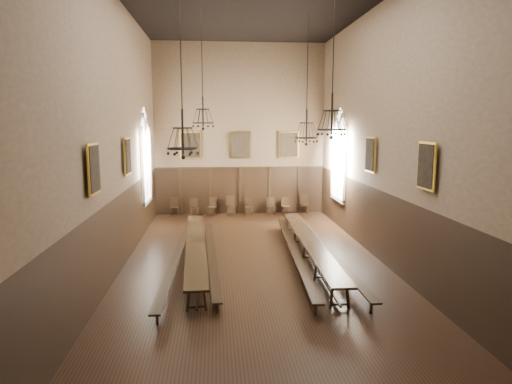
{
  "coord_description": "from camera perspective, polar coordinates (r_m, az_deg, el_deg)",
  "views": [
    {
      "loc": [
        -1.29,
        -15.31,
        4.84
      ],
      "look_at": [
        0.2,
        1.5,
        2.29
      ],
      "focal_mm": 32.0,
      "sensor_mm": 36.0,
      "label": 1
    }
  ],
  "objects": [
    {
      "name": "floor",
      "position": [
        16.12,
        -0.23,
        -8.93
      ],
      "size": [
        9.0,
        18.0,
        0.02
      ],
      "primitive_type": "cube",
      "color": "black",
      "rests_on": "ground"
    },
    {
      "name": "wall_back",
      "position": [
        24.36,
        -2.03,
        7.78
      ],
      "size": [
        9.0,
        0.02,
        9.0
      ],
      "primitive_type": "cube",
      "color": "#826850",
      "rests_on": "ground"
    },
    {
      "name": "wall_front",
      "position": [
        6.44,
        6.51,
        5.49
      ],
      "size": [
        9.0,
        0.02,
        9.0
      ],
      "primitive_type": "cube",
      "color": "#826850",
      "rests_on": "ground"
    },
    {
      "name": "wall_left",
      "position": [
        15.65,
        -17.05,
        6.96
      ],
      "size": [
        0.02,
        18.0,
        9.0
      ],
      "primitive_type": "cube",
      "color": "#826850",
      "rests_on": "ground"
    },
    {
      "name": "wall_right",
      "position": [
        16.38,
        15.81,
        7.07
      ],
      "size": [
        0.02,
        18.0,
        9.0
      ],
      "primitive_type": "cube",
      "color": "#826850",
      "rests_on": "ground"
    },
    {
      "name": "wainscot_panelling",
      "position": [
        15.78,
        -0.23,
        -4.57
      ],
      "size": [
        9.0,
        18.0,
        2.5
      ],
      "primitive_type": null,
      "color": "black",
      "rests_on": "floor"
    },
    {
      "name": "table_left",
      "position": [
        16.22,
        -7.53,
        -7.51
      ],
      "size": [
        1.09,
        9.37,
        0.73
      ],
      "rotation": [
        0.0,
        0.0,
        0.05
      ],
      "color": "black",
      "rests_on": "floor"
    },
    {
      "name": "table_right",
      "position": [
        16.47,
        6.75,
        -7.22
      ],
      "size": [
        0.89,
        9.57,
        0.75
      ],
      "rotation": [
        0.0,
        0.0,
        -0.02
      ],
      "color": "black",
      "rests_on": "floor"
    },
    {
      "name": "bench_left_outer",
      "position": [
        15.79,
        -9.84,
        -8.34
      ],
      "size": [
        0.53,
        9.69,
        0.44
      ],
      "rotation": [
        0.0,
        0.0,
        -0.02
      ],
      "color": "black",
      "rests_on": "floor"
    },
    {
      "name": "bench_left_inner",
      "position": [
        16.06,
        -5.53,
        -8.02
      ],
      "size": [
        0.62,
        9.11,
        0.41
      ],
      "rotation": [
        0.0,
        0.0,
        0.04
      ],
      "color": "black",
      "rests_on": "floor"
    },
    {
      "name": "bench_right_inner",
      "position": [
        16.41,
        4.77,
        -7.54
      ],
      "size": [
        0.83,
        10.18,
        0.46
      ],
      "rotation": [
        0.0,
        0.0,
        -0.05
      ],
      "color": "black",
      "rests_on": "floor"
    },
    {
      "name": "bench_right_outer",
      "position": [
        16.44,
        9.01,
        -7.64
      ],
      "size": [
        0.31,
        9.76,
        0.44
      ],
      "rotation": [
        0.0,
        0.0,
        0.0
      ],
      "color": "black",
      "rests_on": "floor"
    },
    {
      "name": "chair_0",
      "position": [
        24.44,
        -10.15,
        -2.29
      ],
      "size": [
        0.43,
        0.43,
        0.95
      ],
      "rotation": [
        0.0,
        0.0,
        0.02
      ],
      "color": "black",
      "rests_on": "floor"
    },
    {
      "name": "chair_1",
      "position": [
        24.32,
        -7.71,
        -2.31
      ],
      "size": [
        0.46,
        0.46,
        0.92
      ],
      "rotation": [
        0.0,
        0.0,
        0.16
      ],
      "color": "black",
      "rests_on": "floor"
    },
    {
      "name": "chair_2",
      "position": [
        24.29,
        -5.53,
        -2.27
      ],
      "size": [
        0.53,
        0.53,
        0.94
      ],
      "rotation": [
        0.0,
        0.0,
        -0.33
      ],
      "color": "black",
      "rests_on": "floor"
    },
    {
      "name": "chair_3",
      "position": [
        24.24,
        -3.15,
        -2.2
      ],
      "size": [
        0.5,
        0.5,
        1.03
      ],
      "rotation": [
        0.0,
        0.0,
        0.11
      ],
      "color": "black",
      "rests_on": "floor"
    },
    {
      "name": "chair_4",
      "position": [
        24.38,
        -0.94,
        -2.23
      ],
      "size": [
        0.4,
        0.4,
        0.89
      ],
      "rotation": [
        0.0,
        0.0,
        -0.03
      ],
      "color": "black",
      "rests_on": "floor"
    },
    {
      "name": "chair_5",
      "position": [
        24.39,
        1.86,
        -2.21
      ],
      "size": [
        0.44,
        0.44,
        0.91
      ],
      "rotation": [
        0.0,
        0.0,
        0.11
      ],
      "color": "black",
      "rests_on": "floor"
    },
    {
      "name": "chair_6",
      "position": [
        24.55,
        3.76,
        -2.15
      ],
      "size": [
        0.47,
        0.47,
        0.91
      ],
      "rotation": [
        0.0,
        0.0,
        0.18
      ],
      "color": "black",
      "rests_on": "floor"
    },
    {
      "name": "chair_7",
      "position": [
        24.78,
        6.02,
        -2.02
      ],
      "size": [
        0.47,
        0.47,
        1.0
      ],
      "rotation": [
        0.0,
        0.0,
        -0.07
      ],
      "color": "black",
      "rests_on": "floor"
    },
    {
      "name": "chandelier_back_left",
      "position": [
        17.56,
        -6.65,
        9.55
      ],
      "size": [
        0.8,
        0.8,
        4.29
      ],
      "color": "black",
      "rests_on": "ceiling"
    },
    {
      "name": "chandelier_back_right",
      "position": [
        18.2,
        6.33,
        7.7
      ],
      "size": [
        0.91,
        0.91,
        4.89
      ],
      "color": "black",
      "rests_on": "ceiling"
    },
    {
      "name": "chandelier_front_left",
      "position": [
        12.96,
        -9.14,
        6.79
      ],
      "size": [
        0.89,
        0.89,
        5.02
      ],
      "color": "black",
      "rests_on": "ceiling"
    },
    {
      "name": "chandelier_front_right",
      "position": [
        13.6,
        9.45,
        8.95
      ],
      "size": [
        0.85,
        0.85,
        4.49
      ],
      "color": "black",
      "rests_on": "ceiling"
    },
    {
      "name": "portrait_back_0",
      "position": [
        24.26,
        -8.18,
        5.8
      ],
      "size": [
        1.1,
        0.12,
        1.4
      ],
      "color": "gold",
      "rests_on": "wall_back"
    },
    {
      "name": "portrait_back_1",
      "position": [
        24.26,
        -2.0,
        5.89
      ],
      "size": [
        1.1,
        0.12,
        1.4
      ],
      "color": "gold",
      "rests_on": "wall_back"
    },
    {
      "name": "portrait_back_2",
      "position": [
        24.53,
        4.1,
        5.9
      ],
      "size": [
        1.1,
        0.12,
        1.4
      ],
      "color": "gold",
      "rests_on": "wall_back"
    },
    {
      "name": "portrait_left_0",
      "position": [
        16.64,
        -15.78,
        4.33
      ],
      "size": [
        0.12,
        1.0,
        1.3
      ],
      "color": "gold",
      "rests_on": "wall_left"
    },
    {
      "name": "portrait_left_1",
      "position": [
        12.27,
        -19.65,
        2.75
      ],
      "size": [
        0.12,
        1.0,
        1.3
      ],
      "color": "gold",
      "rests_on": "wall_left"
    },
    {
      "name": "portrait_right_0",
      "position": [
        17.31,
        14.13,
        4.55
      ],
      "size": [
        0.12,
        1.0,
        1.3
      ],
      "color": "gold",
      "rests_on": "wall_right"
    },
    {
      "name": "portrait_right_1",
      "position": [
        13.15,
        20.53,
        3.06
      ],
      "size": [
        0.12,
        1.0,
        1.3
      ],
      "color": "gold",
      "rests_on": "wall_right"
    },
    {
      "name": "window_right",
      "position": [
        21.63,
        10.33,
        4.63
      ],
      "size": [
        0.2,
        2.2,
        4.6
      ],
      "primitive_type": null,
      "color": "white",
      "rests_on": "wall_right"
    },
    {
      "name": "window_left",
      "position": [
        21.1,
        -13.64,
        4.43
      ],
      "size": [
        0.2,
        2.2,
        4.6
      ],
      "primitive_type": null,
      "color": "white",
      "rests_on": "wall_left"
    }
  ]
}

